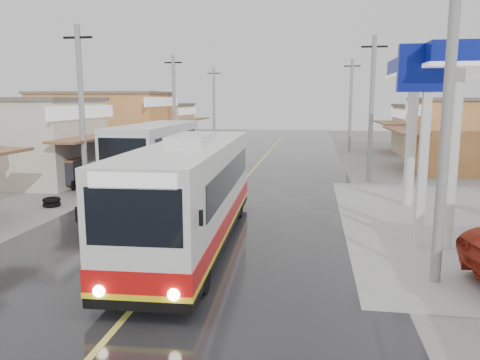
{
  "coord_description": "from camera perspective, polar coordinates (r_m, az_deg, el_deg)",
  "views": [
    {
      "loc": [
        3.85,
        -11.9,
        4.58
      ],
      "look_at": [
        1.24,
        4.79,
        1.67
      ],
      "focal_mm": 35.0,
      "sensor_mm": 36.0,
      "label": 1
    }
  ],
  "objects": [
    {
      "name": "ground",
      "position": [
        13.32,
        -8.61,
        -10.43
      ],
      "size": [
        120.0,
        120.0,
        0.0
      ],
      "primitive_type": "plane",
      "color": "slate",
      "rests_on": "ground"
    },
    {
      "name": "road",
      "position": [
        27.56,
        0.74,
        0.24
      ],
      "size": [
        12.0,
        90.0,
        0.02
      ],
      "primitive_type": "cube",
      "color": "black",
      "rests_on": "ground"
    },
    {
      "name": "centre_line",
      "position": [
        27.55,
        0.74,
        0.26
      ],
      "size": [
        0.15,
        90.0,
        0.01
      ],
      "primitive_type": "cube",
      "color": "#D8CC4C",
      "rests_on": "road"
    },
    {
      "name": "shopfronts_left",
      "position": [
        34.62,
        -20.33,
        1.57
      ],
      "size": [
        11.0,
        44.0,
        5.2
      ],
      "primitive_type": null,
      "color": "tan",
      "rests_on": "ground"
    },
    {
      "name": "utility_poles_left",
      "position": [
        30.28,
        -12.22,
        0.86
      ],
      "size": [
        1.6,
        50.0,
        8.0
      ],
      "primitive_type": null,
      "color": "gray",
      "rests_on": "ground"
    },
    {
      "name": "utility_poles_right",
      "position": [
        27.47,
        15.35,
        -0.16
      ],
      "size": [
        1.6,
        36.0,
        8.0
      ],
      "primitive_type": null,
      "color": "gray",
      "rests_on": "ground"
    },
    {
      "name": "coach_bus",
      "position": [
        14.88,
        -5.68,
        -1.46
      ],
      "size": [
        2.95,
        11.3,
        3.5
      ],
      "rotation": [
        0.0,
        0.0,
        0.04
      ],
      "color": "silver",
      "rests_on": "road"
    },
    {
      "name": "second_bus",
      "position": [
        26.5,
        -10.23,
        3.46
      ],
      "size": [
        2.8,
        9.75,
        3.22
      ],
      "rotation": [
        0.0,
        0.0,
        0.02
      ],
      "color": "silver",
      "rests_on": "road"
    },
    {
      "name": "cyclist",
      "position": [
        19.24,
        -15.99,
        -2.44
      ],
      "size": [
        0.87,
        1.85,
        1.92
      ],
      "rotation": [
        0.0,
        0.0,
        -0.14
      ],
      "color": "black",
      "rests_on": "ground"
    },
    {
      "name": "tricycle_near",
      "position": [
        26.1,
        -20.36,
        1.01
      ],
      "size": [
        1.67,
        2.05,
        1.54
      ],
      "rotation": [
        0.0,
        0.0,
        0.2
      ],
      "color": "#26262D",
      "rests_on": "ground"
    },
    {
      "name": "tyre_stack",
      "position": [
        21.84,
        -21.97,
        -2.51
      ],
      "size": [
        0.76,
        0.76,
        0.39
      ],
      "color": "black",
      "rests_on": "ground"
    }
  ]
}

